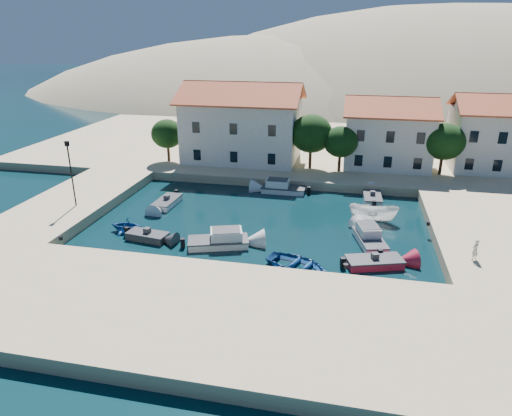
% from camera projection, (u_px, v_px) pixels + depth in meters
% --- Properties ---
extents(ground, '(400.00, 400.00, 0.00)m').
position_uv_depth(ground, '(232.00, 274.00, 33.10)').
color(ground, black).
rests_on(ground, ground).
extents(quay_south, '(52.00, 12.00, 1.00)m').
position_uv_depth(quay_south, '(207.00, 316.00, 27.45)').
color(quay_south, tan).
rests_on(quay_south, ground).
extents(quay_east, '(11.00, 20.00, 1.00)m').
position_uv_depth(quay_east, '(500.00, 236.00, 38.05)').
color(quay_east, tan).
rests_on(quay_east, ground).
extents(quay_west, '(8.00, 20.00, 1.00)m').
position_uv_depth(quay_west, '(75.00, 202.00, 45.74)').
color(quay_west, tan).
rests_on(quay_west, ground).
extents(quay_north, '(80.00, 36.00, 1.00)m').
position_uv_depth(quay_north, '(311.00, 148.00, 67.18)').
color(quay_north, tan).
rests_on(quay_north, ground).
extents(hills, '(254.00, 176.00, 99.00)m').
position_uv_depth(hills, '(390.00, 161.00, 150.27)').
color(hills, tan).
rests_on(hills, ground).
extents(building_left, '(14.70, 9.45, 9.70)m').
position_uv_depth(building_left, '(242.00, 121.00, 57.66)').
color(building_left, beige).
rests_on(building_left, quay_north).
extents(building_mid, '(10.50, 8.40, 8.30)m').
position_uv_depth(building_mid, '(388.00, 131.00, 55.32)').
color(building_mid, beige).
rests_on(building_mid, quay_north).
extents(building_right, '(9.45, 8.40, 8.80)m').
position_uv_depth(building_right, '(493.00, 131.00, 53.81)').
color(building_right, beige).
rests_on(building_right, quay_north).
extents(trees, '(37.30, 5.30, 6.45)m').
position_uv_depth(trees, '(324.00, 137.00, 53.69)').
color(trees, '#382314').
rests_on(trees, quay_north).
extents(lamppost, '(0.35, 0.25, 6.22)m').
position_uv_depth(lamppost, '(70.00, 168.00, 42.08)').
color(lamppost, black).
rests_on(lamppost, quay_west).
extents(bollards, '(29.36, 9.56, 0.30)m').
position_uv_depth(bollards, '(279.00, 241.00, 35.67)').
color(bollards, black).
rests_on(bollards, ground).
extents(motorboat_grey_sw, '(3.69, 2.04, 1.25)m').
position_uv_depth(motorboat_grey_sw, '(148.00, 236.00, 38.60)').
color(motorboat_grey_sw, '#343539').
rests_on(motorboat_grey_sw, ground).
extents(cabin_cruiser_south, '(5.33, 3.52, 1.60)m').
position_uv_depth(cabin_cruiser_south, '(218.00, 241.00, 37.36)').
color(cabin_cruiser_south, silver).
rests_on(cabin_cruiser_south, ground).
extents(rowboat_south, '(5.66, 4.86, 0.99)m').
position_uv_depth(rowboat_south, '(297.00, 268.00, 33.99)').
color(rowboat_south, navy).
rests_on(rowboat_south, ground).
extents(motorboat_red_se, '(4.54, 3.07, 1.25)m').
position_uv_depth(motorboat_red_se, '(374.00, 262.00, 34.23)').
color(motorboat_red_se, maroon).
rests_on(motorboat_red_se, ground).
extents(cabin_cruiser_east, '(3.03, 4.97, 1.60)m').
position_uv_depth(cabin_cruiser_east, '(370.00, 238.00, 37.75)').
color(cabin_cruiser_east, silver).
rests_on(cabin_cruiser_east, ground).
extents(boat_east, '(4.69, 2.19, 1.75)m').
position_uv_depth(boat_east, '(373.00, 221.00, 42.52)').
color(boat_east, silver).
rests_on(boat_east, ground).
extents(motorboat_white_ne, '(1.97, 3.91, 1.25)m').
position_uv_depth(motorboat_white_ne, '(372.00, 198.00, 47.45)').
color(motorboat_white_ne, silver).
rests_on(motorboat_white_ne, ground).
extents(rowboat_west, '(2.88, 2.50, 1.49)m').
position_uv_depth(rowboat_west, '(127.00, 231.00, 40.28)').
color(rowboat_west, navy).
rests_on(rowboat_west, ground).
extents(motorboat_white_west, '(1.96, 4.16, 1.25)m').
position_uv_depth(motorboat_white_west, '(167.00, 202.00, 46.27)').
color(motorboat_white_west, silver).
rests_on(motorboat_white_west, ground).
extents(cabin_cruiser_north, '(4.73, 2.02, 1.60)m').
position_uv_depth(cabin_cruiser_north, '(283.00, 188.00, 49.89)').
color(cabin_cruiser_north, silver).
rests_on(cabin_cruiser_north, ground).
extents(pedestrian, '(0.69, 0.65, 1.58)m').
position_uv_depth(pedestrian, '(475.00, 250.00, 32.87)').
color(pedestrian, beige).
rests_on(pedestrian, quay_east).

